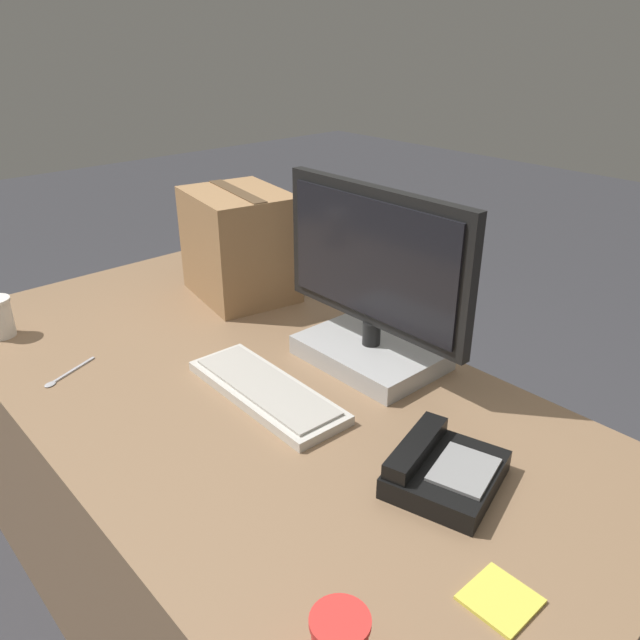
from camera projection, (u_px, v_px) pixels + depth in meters
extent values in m
plane|color=#38383D|center=(259.00, 604.00, 1.76)|extent=(12.00, 12.00, 0.00)
cube|color=#8C6B4C|center=(252.00, 504.00, 1.60)|extent=(1.80, 0.90, 0.73)
cube|color=#B7B7B7|center=(371.00, 352.00, 1.52)|extent=(0.33, 0.24, 0.05)
cylinder|color=black|center=(371.00, 333.00, 1.50)|extent=(0.04, 0.04, 0.06)
cube|color=black|center=(374.00, 258.00, 1.42)|extent=(0.54, 0.03, 0.33)
cube|color=black|center=(369.00, 259.00, 1.41)|extent=(0.49, 0.01, 0.28)
cube|color=beige|center=(264.00, 392.00, 1.38)|extent=(0.42, 0.16, 0.02)
cube|color=#B7B2A8|center=(264.00, 387.00, 1.38)|extent=(0.39, 0.13, 0.01)
cube|color=black|center=(446.00, 474.00, 1.12)|extent=(0.22, 0.24, 0.04)
cube|color=black|center=(416.00, 447.00, 1.13)|extent=(0.10, 0.20, 0.03)
cube|color=gray|center=(464.00, 470.00, 1.09)|extent=(0.13, 0.14, 0.01)
cylinder|color=red|center=(340.00, 622.00, 0.75)|extent=(0.08, 0.08, 0.01)
cube|color=#B2B2B7|center=(74.00, 369.00, 1.49)|extent=(0.06, 0.12, 0.00)
ellipsoid|color=#B2B2B7|center=(50.00, 384.00, 1.43)|extent=(0.03, 0.03, 0.00)
cube|color=#9E754C|center=(240.00, 244.00, 1.85)|extent=(0.35, 0.31, 0.32)
cube|color=brown|center=(237.00, 191.00, 1.78)|extent=(0.31, 0.09, 0.00)
cube|color=#E5DB4C|center=(500.00, 599.00, 0.90)|extent=(0.09, 0.09, 0.01)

